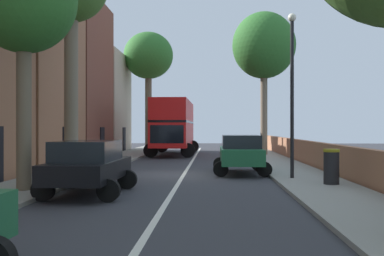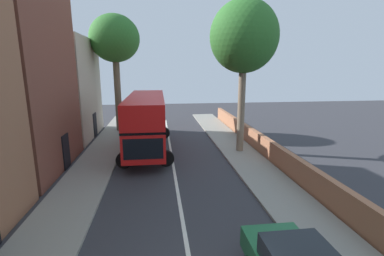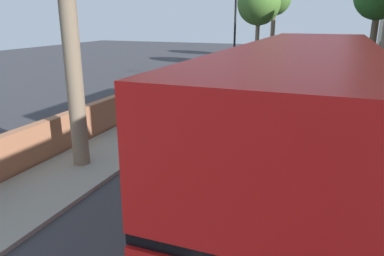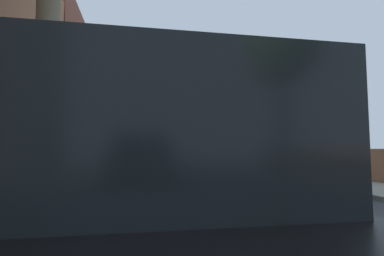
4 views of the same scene
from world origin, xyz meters
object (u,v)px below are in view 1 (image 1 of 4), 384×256
(litter_bin_right, at_px, (331,166))
(parked_car_green_right_2, at_px, (241,152))
(street_tree_left_4, at_px, (24,1))
(parked_car_black_left_1, at_px, (88,164))
(lamppost_right, at_px, (292,82))
(street_tree_right_3, at_px, (264,46))
(double_decker_bus, at_px, (174,124))
(street_tree_left_2, at_px, (148,57))

(litter_bin_right, bearing_deg, parked_car_green_right_2, 120.86)
(street_tree_left_4, bearing_deg, parked_car_black_left_1, -5.36)
(parked_car_black_left_1, bearing_deg, lamppost_right, 30.65)
(parked_car_black_left_1, distance_m, street_tree_right_3, 22.65)
(street_tree_right_3, bearing_deg, street_tree_left_4, -115.58)
(double_decker_bus, bearing_deg, litter_bin_right, -69.99)
(double_decker_bus, bearing_deg, street_tree_left_2, 113.19)
(double_decker_bus, relative_size, street_tree_right_3, 0.98)
(street_tree_left_4, xyz_separation_m, lamppost_right, (8.87, 3.84, -2.17))
(litter_bin_right, bearing_deg, street_tree_left_2, 110.85)
(parked_car_green_right_2, xyz_separation_m, street_tree_left_2, (-7.07, 21.24, 7.51))
(street_tree_left_2, relative_size, litter_bin_right, 8.87)
(double_decker_bus, distance_m, litter_bin_right, 20.52)
(parked_car_green_right_2, distance_m, litter_bin_right, 5.46)
(parked_car_green_right_2, height_order, street_tree_left_4, street_tree_left_4)
(street_tree_left_2, distance_m, litter_bin_right, 28.81)
(parked_car_green_right_2, relative_size, lamppost_right, 0.71)
(lamppost_right, distance_m, litter_bin_right, 3.78)
(parked_car_green_right_2, xyz_separation_m, lamppost_right, (1.80, -2.75, 2.84))
(street_tree_left_2, bearing_deg, parked_car_black_left_1, -85.77)
(street_tree_left_2, xyz_separation_m, street_tree_right_3, (9.57, -7.85, -0.48))
(street_tree_left_2, bearing_deg, street_tree_right_3, -39.35)
(street_tree_right_3, distance_m, street_tree_left_4, 22.25)
(parked_car_black_left_1, bearing_deg, street_tree_left_2, 94.23)
(street_tree_left_2, xyz_separation_m, street_tree_left_4, (0.00, -27.83, -2.51))
(street_tree_left_4, distance_m, litter_bin_right, 11.34)
(lamppost_right, bearing_deg, street_tree_left_4, -156.62)
(parked_car_green_right_2, height_order, litter_bin_right, parked_car_green_right_2)
(double_decker_bus, relative_size, litter_bin_right, 8.49)
(double_decker_bus, xyz_separation_m, parked_car_green_right_2, (4.20, -14.53, -1.38))
(double_decker_bus, height_order, litter_bin_right, double_decker_bus)
(parked_car_green_right_2, relative_size, litter_bin_right, 3.73)
(street_tree_left_2, bearing_deg, lamppost_right, -69.70)
(street_tree_left_2, distance_m, street_tree_left_4, 27.94)
(street_tree_left_4, bearing_deg, lamppost_right, 23.38)
(street_tree_left_2, relative_size, street_tree_left_4, 1.39)
(parked_car_black_left_1, height_order, lamppost_right, lamppost_right)
(street_tree_left_4, xyz_separation_m, litter_bin_right, (9.87, 1.90, -5.25))
(double_decker_bus, relative_size, parked_car_black_left_1, 2.32)
(double_decker_bus, relative_size, lamppost_right, 1.61)
(parked_car_black_left_1, xyz_separation_m, litter_bin_right, (7.80, 2.09, -0.21))
(double_decker_bus, height_order, street_tree_left_4, street_tree_left_4)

